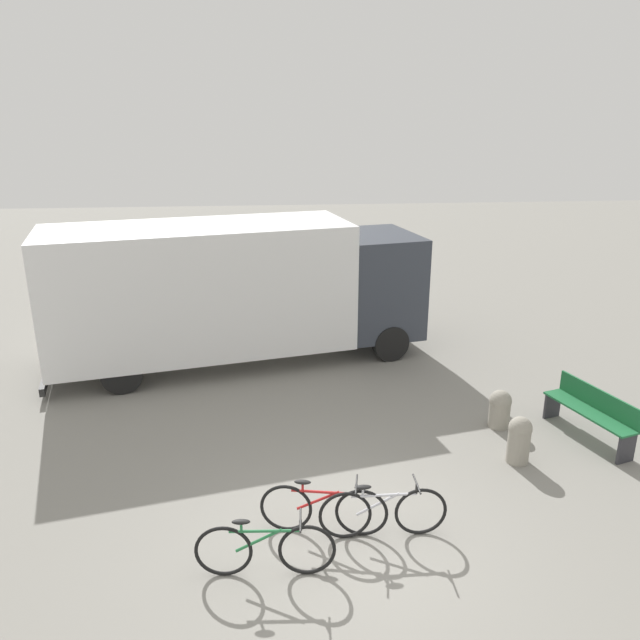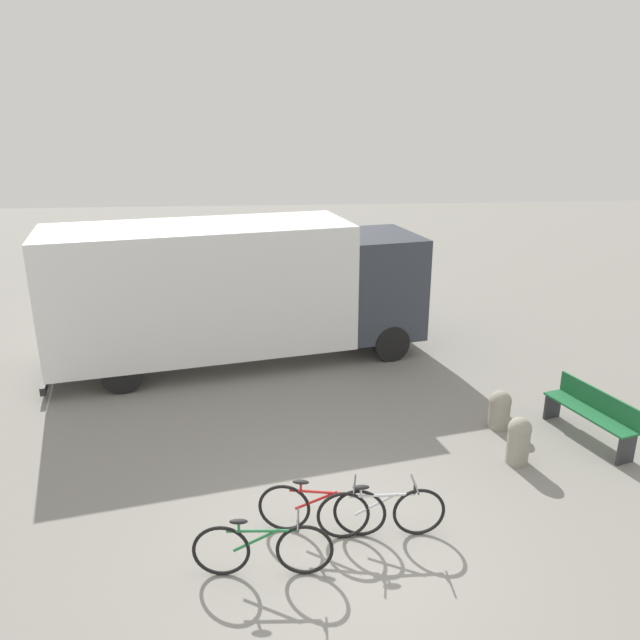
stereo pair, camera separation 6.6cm
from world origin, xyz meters
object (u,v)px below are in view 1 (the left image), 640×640
(bicycle_middle, at_px, (323,509))
(bollard_near_bench, at_px, (519,438))
(delivery_truck, at_px, (234,288))
(bicycle_far, at_px, (383,512))
(park_bench, at_px, (592,411))
(bollard_far_bench, at_px, (500,408))
(bicycle_near, at_px, (265,549))

(bicycle_middle, bearing_deg, bollard_near_bench, 35.43)
(delivery_truck, bearing_deg, bicycle_far, -83.35)
(bicycle_far, bearing_deg, park_bench, 29.96)
(bicycle_far, relative_size, bollard_near_bench, 2.16)
(bicycle_far, xyz_separation_m, bollard_far_bench, (2.60, 2.77, -0.01))
(bicycle_middle, bearing_deg, park_bench, 34.92)
(delivery_truck, distance_m, bicycle_near, 7.00)
(park_bench, bearing_deg, bicycle_near, 100.07)
(bicycle_middle, distance_m, bicycle_far, 0.78)
(bicycle_middle, bearing_deg, delivery_truck, 113.42)
(bicycle_near, bearing_deg, bollard_far_bench, 42.80)
(delivery_truck, relative_size, park_bench, 4.64)
(bollard_near_bench, xyz_separation_m, bollard_far_bench, (0.12, 1.16, -0.06))
(park_bench, xyz_separation_m, bicycle_middle, (-4.76, -2.11, -0.13))
(delivery_truck, distance_m, bicycle_middle, 6.42)
(bollard_far_bench, bearing_deg, bicycle_middle, -142.02)
(bicycle_far, distance_m, bollard_far_bench, 3.80)
(bollard_near_bench, bearing_deg, bicycle_middle, -155.61)
(park_bench, distance_m, bicycle_far, 4.59)
(park_bench, height_order, bicycle_far, park_bench)
(park_bench, relative_size, bollard_near_bench, 2.30)
(park_bench, relative_size, bicycle_far, 1.06)
(bollard_near_bench, bearing_deg, delivery_truck, 134.57)
(bollard_far_bench, bearing_deg, delivery_truck, 143.37)
(park_bench, height_order, bollard_far_bench, park_bench)
(bicycle_middle, xyz_separation_m, bollard_near_bench, (3.25, 1.47, 0.05))
(park_bench, xyz_separation_m, bollard_near_bench, (-1.52, -0.64, -0.08))
(bicycle_middle, height_order, bicycle_far, same)
(delivery_truck, height_order, bollard_near_bench, delivery_truck)
(bollard_far_bench, bearing_deg, bicycle_near, -141.00)
(delivery_truck, bearing_deg, bollard_near_bench, -57.41)
(delivery_truck, xyz_separation_m, bicycle_far, (2.11, -6.27, -1.31))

